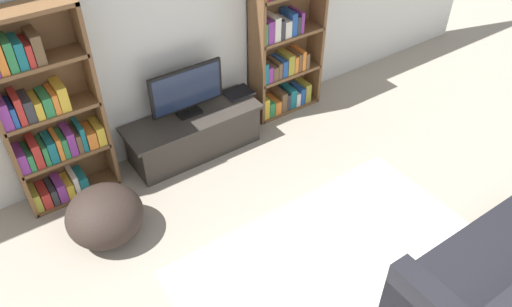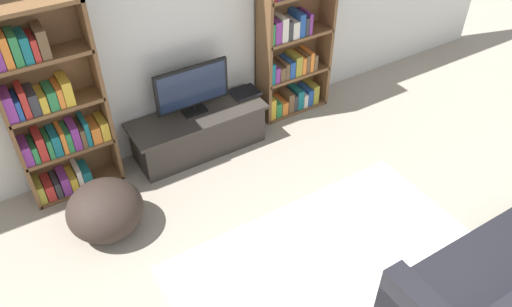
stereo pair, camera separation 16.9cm
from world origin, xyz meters
name	(u,v)px [view 2 (the right image)]	position (x,y,z in m)	size (l,w,h in m)	color
wall_back	(180,25)	(0.00, 4.23, 1.30)	(8.80, 0.06, 2.60)	silver
bookshelf_left	(51,110)	(-1.36, 4.05, 0.91)	(0.85, 0.30, 1.89)	brown
bookshelf_right	(291,42)	(1.20, 4.05, 0.87)	(0.85, 0.30, 1.89)	brown
tv_stand	(199,132)	(-0.04, 3.91, 0.23)	(1.43, 0.51, 0.45)	#332D28
television	(192,88)	(-0.04, 3.98, 0.73)	(0.79, 0.16, 0.52)	black
laptop	(245,92)	(0.58, 4.00, 0.46)	(0.30, 0.24, 0.03)	#28282D
area_rug	(348,285)	(0.19, 1.71, 0.01)	(2.59, 1.99, 0.02)	white
beanbag_ottoman	(105,210)	(-1.25, 3.32, 0.24)	(0.67, 0.67, 0.49)	#2D231E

